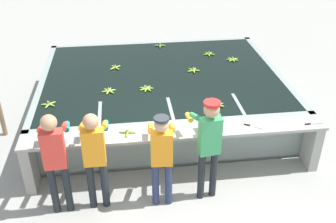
% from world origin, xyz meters
% --- Properties ---
extents(ground_plane, '(80.00, 80.00, 0.00)m').
position_xyz_m(ground_plane, '(0.00, 0.00, 0.00)').
color(ground_plane, '#999993').
rests_on(ground_plane, ground).
extents(wash_tank, '(4.95, 3.89, 0.91)m').
position_xyz_m(wash_tank, '(0.00, 2.38, 0.45)').
color(wash_tank, gray).
rests_on(wash_tank, ground).
extents(work_ledge, '(4.95, 0.45, 0.91)m').
position_xyz_m(work_ledge, '(0.00, 0.23, 0.66)').
color(work_ledge, '#9E9E99').
rests_on(work_ledge, ground).
extents(worker_0, '(0.42, 0.72, 1.70)m').
position_xyz_m(worker_0, '(-1.83, -0.34, 1.02)').
color(worker_0, '#1E2328').
rests_on(worker_0, ground).
extents(worker_1, '(0.41, 0.71, 1.65)m').
position_xyz_m(worker_1, '(-1.28, -0.31, 0.99)').
color(worker_1, '#1E2328').
rests_on(worker_1, ground).
extents(worker_2, '(0.44, 0.73, 1.57)m').
position_xyz_m(worker_2, '(-0.31, -0.37, 0.94)').
color(worker_2, navy).
rests_on(worker_2, ground).
extents(worker_3, '(0.47, 0.74, 1.73)m').
position_xyz_m(worker_3, '(0.41, -0.30, 1.06)').
color(worker_3, '#1E2328').
rests_on(worker_3, ground).
extents(banana_bunch_floating_0, '(0.27, 0.27, 0.08)m').
position_xyz_m(banana_bunch_floating_0, '(1.21, 3.32, 0.93)').
color(banana_bunch_floating_0, '#7FAD33').
rests_on(banana_bunch_floating_0, wash_tank).
extents(banana_bunch_floating_1, '(0.28, 0.27, 0.08)m').
position_xyz_m(banana_bunch_floating_1, '(0.68, 2.47, 0.93)').
color(banana_bunch_floating_1, '#8CB738').
rests_on(banana_bunch_floating_1, wash_tank).
extents(banana_bunch_floating_2, '(0.28, 0.28, 0.08)m').
position_xyz_m(banana_bunch_floating_2, '(0.83, 0.95, 0.92)').
color(banana_bunch_floating_2, '#8CB738').
rests_on(banana_bunch_floating_2, wash_tank).
extents(banana_bunch_floating_3, '(0.26, 0.28, 0.08)m').
position_xyz_m(banana_bunch_floating_3, '(-2.15, 1.35, 0.93)').
color(banana_bunch_floating_3, '#93BC3D').
rests_on(banana_bunch_floating_3, wash_tank).
extents(banana_bunch_floating_4, '(0.28, 0.28, 0.08)m').
position_xyz_m(banana_bunch_floating_4, '(0.14, 4.01, 0.93)').
color(banana_bunch_floating_4, '#7FAD33').
rests_on(banana_bunch_floating_4, wash_tank).
extents(banana_bunch_floating_5, '(0.28, 0.28, 0.08)m').
position_xyz_m(banana_bunch_floating_5, '(-0.37, 1.75, 0.92)').
color(banana_bunch_floating_5, '#8CB738').
rests_on(banana_bunch_floating_5, wash_tank).
extents(banana_bunch_floating_6, '(0.28, 0.28, 0.08)m').
position_xyz_m(banana_bunch_floating_6, '(-1.09, 1.75, 0.92)').
color(banana_bunch_floating_6, '#93BC3D').
rests_on(banana_bunch_floating_6, wash_tank).
extents(banana_bunch_floating_7, '(0.25, 0.25, 0.08)m').
position_xyz_m(banana_bunch_floating_7, '(-0.95, 2.82, 0.93)').
color(banana_bunch_floating_7, '#9EC642').
rests_on(banana_bunch_floating_7, wash_tank).
extents(banana_bunch_floating_8, '(0.28, 0.28, 0.08)m').
position_xyz_m(banana_bunch_floating_8, '(1.66, 2.94, 0.92)').
color(banana_bunch_floating_8, '#93BC3D').
rests_on(banana_bunch_floating_8, wash_tank).
extents(banana_bunch_ledge_0, '(0.28, 0.28, 0.08)m').
position_xyz_m(banana_bunch_ledge_0, '(-0.78, 0.26, 0.93)').
color(banana_bunch_ledge_0, '#75A333').
rests_on(banana_bunch_ledge_0, work_ledge).
extents(knife_0, '(0.35, 0.06, 0.02)m').
position_xyz_m(knife_0, '(2.25, 0.15, 0.92)').
color(knife_0, silver).
rests_on(knife_0, work_ledge).
extents(knife_1, '(0.32, 0.20, 0.02)m').
position_xyz_m(knife_1, '(1.24, 0.22, 0.92)').
color(knife_1, silver).
rests_on(knife_1, work_ledge).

